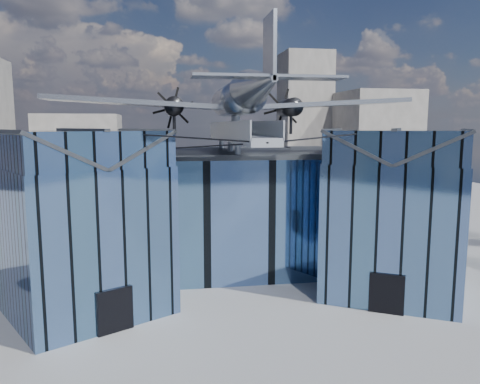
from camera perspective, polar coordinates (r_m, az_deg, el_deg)
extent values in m
plane|color=gray|center=(34.03, 0.56, -12.57)|extent=(120.00, 120.00, 0.00)
cube|color=#5074A3|center=(41.38, -1.58, -2.02)|extent=(28.00, 14.00, 9.50)
cube|color=#282B30|center=(40.81, -1.60, 4.84)|extent=(28.00, 14.00, 0.40)
cube|color=#5074A3|center=(31.62, -18.28, -5.59)|extent=(11.79, 11.43, 9.50)
cube|color=#5074A3|center=(30.81, -18.76, 5.05)|extent=(11.56, 11.20, 2.20)
cube|color=#282B30|center=(30.10, -22.78, 4.79)|extent=(7.98, 9.23, 2.40)
cube|color=#282B30|center=(31.68, -14.94, 5.27)|extent=(7.98, 9.23, 2.40)
cube|color=#282B30|center=(30.78, -18.86, 7.19)|extent=(4.30, 7.10, 0.18)
cube|color=black|center=(29.07, -15.00, -13.80)|extent=(2.03, 1.32, 2.60)
cube|color=black|center=(33.44, -11.06, -4.60)|extent=(0.34, 0.34, 9.50)
cube|color=#5074A3|center=(35.08, 18.06, -4.25)|extent=(11.79, 11.43, 9.50)
cube|color=#5074A3|center=(34.36, 18.49, 5.33)|extent=(11.56, 11.20, 2.20)
cube|color=#282B30|center=(34.52, 14.74, 5.49)|extent=(7.98, 9.23, 2.40)
cube|color=#282B30|center=(34.34, 22.25, 5.14)|extent=(7.98, 9.23, 2.40)
cube|color=#282B30|center=(34.33, 18.58, 7.24)|extent=(4.30, 7.10, 0.18)
cube|color=black|center=(32.11, 17.43, -11.77)|extent=(2.03, 1.32, 2.60)
cube|color=black|center=(35.54, 10.79, -3.84)|extent=(0.34, 0.34, 9.50)
cube|color=#979DA4|center=(35.31, -0.40, 6.62)|extent=(1.80, 21.00, 0.50)
cube|color=#979DA4|center=(35.18, -1.86, 7.67)|extent=(0.08, 21.00, 1.10)
cube|color=#979DA4|center=(35.46, 1.05, 7.67)|extent=(0.08, 21.00, 1.10)
cylinder|color=#979DA4|center=(44.74, -2.30, 6.05)|extent=(0.44, 0.44, 1.35)
cylinder|color=#979DA4|center=(38.80, -1.21, 5.75)|extent=(0.44, 0.44, 1.35)
cylinder|color=#979DA4|center=(34.84, -0.27, 5.49)|extent=(0.44, 0.44, 1.35)
cylinder|color=#979DA4|center=(35.80, -0.53, 8.16)|extent=(0.70, 0.70, 1.40)
cylinder|color=black|center=(27.38, -8.90, 6.73)|extent=(10.55, 6.08, 0.69)
cylinder|color=black|center=(29.41, 12.16, 6.73)|extent=(10.55, 6.08, 0.69)
cylinder|color=black|center=(33.00, -5.03, 5.53)|extent=(6.09, 17.04, 1.19)
cylinder|color=black|center=(33.98, 5.16, 5.60)|extent=(6.09, 17.04, 1.19)
cylinder|color=#9BA0A7|center=(35.85, -0.53, 11.27)|extent=(2.50, 11.00, 2.50)
sphere|color=#9BA0A7|center=(41.29, -1.72, 10.85)|extent=(2.50, 2.50, 2.50)
cube|color=black|center=(40.34, -1.53, 11.89)|extent=(1.60, 1.40, 0.50)
cone|color=#9BA0A7|center=(27.04, 2.47, 12.95)|extent=(2.50, 7.00, 2.50)
cube|color=#9BA0A7|center=(25.00, 3.62, 17.04)|extent=(0.18, 2.40, 3.40)
cube|color=#9BA0A7|center=(24.92, 3.54, 13.83)|extent=(8.00, 1.80, 0.14)
cube|color=#9BA0A7|center=(36.44, -11.91, 10.58)|extent=(14.00, 3.20, 1.08)
cylinder|color=black|center=(37.01, -8.09, 10.24)|extent=(1.44, 3.20, 1.44)
cone|color=black|center=(38.81, -8.15, 10.14)|extent=(0.70, 0.70, 0.70)
cube|color=black|center=(38.96, -8.16, 10.13)|extent=(1.05, 0.06, 3.33)
cube|color=black|center=(38.96, -8.16, 10.13)|extent=(2.53, 0.06, 2.53)
cube|color=black|center=(38.96, -8.16, 10.13)|extent=(3.33, 0.06, 1.05)
cylinder|color=black|center=(36.38, -8.03, 8.35)|extent=(0.24, 0.24, 1.75)
cube|color=#9BA0A7|center=(38.50, 9.76, 10.49)|extent=(14.00, 3.20, 1.08)
cylinder|color=black|center=(38.35, 6.01, 10.20)|extent=(1.44, 3.20, 1.44)
cone|color=black|center=(40.09, 5.32, 10.11)|extent=(0.70, 0.70, 0.70)
cube|color=black|center=(40.24, 5.27, 10.11)|extent=(1.05, 0.06, 3.33)
cube|color=black|center=(40.24, 5.27, 10.11)|extent=(2.53, 0.06, 2.53)
cube|color=black|center=(40.24, 5.27, 10.11)|extent=(3.33, 0.06, 1.05)
cylinder|color=black|center=(37.75, 6.23, 8.37)|extent=(0.24, 0.24, 1.75)
cube|color=gray|center=(87.83, 16.01, 5.80)|extent=(12.00, 14.00, 18.00)
cube|color=gray|center=(87.72, -18.91, 4.37)|extent=(14.00, 10.00, 14.00)
cube|color=gray|center=(93.51, 7.84, 8.61)|extent=(9.00, 9.00, 26.00)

